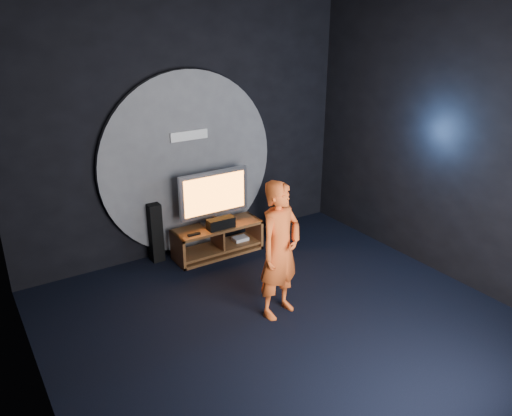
{
  "coord_description": "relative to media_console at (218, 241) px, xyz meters",
  "views": [
    {
      "loc": [
        -2.84,
        -3.75,
        3.33
      ],
      "look_at": [
        0.23,
        1.05,
        1.05
      ],
      "focal_mm": 35.0,
      "sensor_mm": 36.0,
      "label": 1
    }
  ],
  "objects": [
    {
      "name": "left_wall",
      "position": [
        -2.72,
        -2.05,
        1.55
      ],
      "size": [
        0.04,
        5.0,
        3.5
      ],
      "primitive_type": "cube",
      "color": "black",
      "rests_on": "ground"
    },
    {
      "name": "tv",
      "position": [
        -0.01,
        0.07,
        0.69
      ],
      "size": [
        1.05,
        0.22,
        0.79
      ],
      "color": "#B1B1B8",
      "rests_on": "media_console"
    },
    {
      "name": "media_console",
      "position": [
        0.0,
        0.0,
        0.0
      ],
      "size": [
        1.29,
        0.45,
        0.45
      ],
      "color": "brown",
      "rests_on": "ground"
    },
    {
      "name": "player",
      "position": [
        -0.13,
        -1.72,
        0.62
      ],
      "size": [
        0.67,
        0.52,
        1.63
      ],
      "primitive_type": "imported",
      "rotation": [
        0.0,
        0.0,
        0.25
      ],
      "color": "#EA571F",
      "rests_on": "ground"
    },
    {
      "name": "floor",
      "position": [
        -0.22,
        -2.05,
        -0.2
      ],
      "size": [
        5.0,
        5.0,
        0.0
      ],
      "primitive_type": "plane",
      "color": "black",
      "rests_on": "ground"
    },
    {
      "name": "subwoofer",
      "position": [
        1.06,
        -0.11,
        -0.04
      ],
      "size": [
        0.28,
        0.28,
        0.3
      ],
      "primitive_type": "cube",
      "color": "black",
      "rests_on": "ground"
    },
    {
      "name": "remote",
      "position": [
        -0.43,
        -0.12,
        0.27
      ],
      "size": [
        0.18,
        0.05,
        0.02
      ],
      "primitive_type": "cube",
      "color": "black",
      "rests_on": "media_console"
    },
    {
      "name": "back_wall",
      "position": [
        -0.22,
        0.45,
        1.55
      ],
      "size": [
        5.0,
        0.04,
        3.5
      ],
      "primitive_type": "cube",
      "color": "black",
      "rests_on": "ground"
    },
    {
      "name": "center_speaker",
      "position": [
        -0.01,
        -0.11,
        0.33
      ],
      "size": [
        0.4,
        0.15,
        0.15
      ],
      "primitive_type": "cube",
      "color": "black",
      "rests_on": "media_console"
    },
    {
      "name": "tower_speaker_right",
      "position": [
        0.92,
        -0.23,
        0.23
      ],
      "size": [
        0.17,
        0.19,
        0.85
      ],
      "primitive_type": "cube",
      "color": "black",
      "rests_on": "ground"
    },
    {
      "name": "right_wall",
      "position": [
        2.28,
        -2.05,
        1.55
      ],
      "size": [
        0.04,
        5.0,
        3.5
      ],
      "primitive_type": "cube",
      "color": "black",
      "rests_on": "ground"
    },
    {
      "name": "wall_disc_panel",
      "position": [
        -0.22,
        0.39,
        1.11
      ],
      "size": [
        2.6,
        0.11,
        2.6
      ],
      "color": "#515156",
      "rests_on": "ground"
    },
    {
      "name": "tower_speaker_left",
      "position": [
        -0.83,
        0.3,
        0.23
      ],
      "size": [
        0.17,
        0.19,
        0.85
      ],
      "primitive_type": "cube",
      "color": "black",
      "rests_on": "ground"
    }
  ]
}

